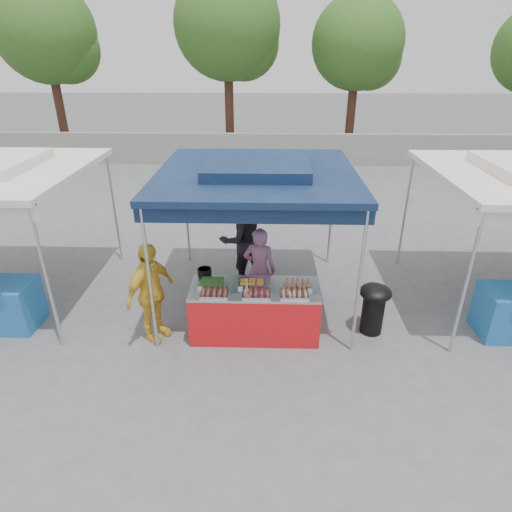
{
  "coord_description": "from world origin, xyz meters",
  "views": [
    {
      "loc": [
        0.18,
        -5.81,
        4.2
      ],
      "look_at": [
        0.0,
        0.6,
        1.05
      ],
      "focal_mm": 30.0,
      "sensor_mm": 36.0,
      "label": 1
    }
  ],
  "objects_px": {
    "cooking_pot": "(205,272)",
    "customer_person": "(151,293)",
    "wok_burner": "(374,305)",
    "vendor_table": "(255,311)",
    "vendor_woman": "(260,270)",
    "helper_man": "(241,239)"
  },
  "relations": [
    {
      "from": "customer_person",
      "to": "wok_burner",
      "type": "bearing_deg",
      "value": -56.08
    },
    {
      "from": "cooking_pot",
      "to": "vendor_woman",
      "type": "relative_size",
      "value": 0.15
    },
    {
      "from": "cooking_pot",
      "to": "customer_person",
      "type": "bearing_deg",
      "value": -146.38
    },
    {
      "from": "vendor_table",
      "to": "vendor_woman",
      "type": "bearing_deg",
      "value": 85.39
    },
    {
      "from": "helper_man",
      "to": "customer_person",
      "type": "relative_size",
      "value": 1.11
    },
    {
      "from": "vendor_woman",
      "to": "helper_man",
      "type": "height_order",
      "value": "helper_man"
    },
    {
      "from": "vendor_table",
      "to": "vendor_woman",
      "type": "distance_m",
      "value": 0.82
    },
    {
      "from": "vendor_woman",
      "to": "helper_man",
      "type": "xyz_separation_m",
      "value": [
        -0.36,
        0.96,
        0.14
      ]
    },
    {
      "from": "vendor_table",
      "to": "vendor_woman",
      "type": "relative_size",
      "value": 1.3
    },
    {
      "from": "cooking_pot",
      "to": "vendor_table",
      "type": "bearing_deg",
      "value": -23.05
    },
    {
      "from": "wok_burner",
      "to": "helper_man",
      "type": "xyz_separation_m",
      "value": [
        -2.2,
        1.6,
        0.4
      ]
    },
    {
      "from": "cooking_pot",
      "to": "helper_man",
      "type": "distance_m",
      "value": 1.45
    },
    {
      "from": "cooking_pot",
      "to": "helper_man",
      "type": "relative_size",
      "value": 0.12
    },
    {
      "from": "vendor_table",
      "to": "helper_man",
      "type": "xyz_separation_m",
      "value": [
        -0.3,
        1.7,
        0.48
      ]
    },
    {
      "from": "customer_person",
      "to": "vendor_table",
      "type": "bearing_deg",
      "value": -54.63
    },
    {
      "from": "vendor_woman",
      "to": "customer_person",
      "type": "relative_size",
      "value": 0.94
    },
    {
      "from": "cooking_pot",
      "to": "helper_man",
      "type": "xyz_separation_m",
      "value": [
        0.52,
        1.35,
        -0.01
      ]
    },
    {
      "from": "vendor_table",
      "to": "cooking_pot",
      "type": "distance_m",
      "value": 1.02
    },
    {
      "from": "wok_burner",
      "to": "vendor_woman",
      "type": "relative_size",
      "value": 0.56
    },
    {
      "from": "vendor_woman",
      "to": "helper_man",
      "type": "bearing_deg",
      "value": -58.41
    },
    {
      "from": "wok_burner",
      "to": "customer_person",
      "type": "xyz_separation_m",
      "value": [
        -3.48,
        -0.26,
        0.31
      ]
    },
    {
      "from": "wok_burner",
      "to": "customer_person",
      "type": "height_order",
      "value": "customer_person"
    }
  ]
}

